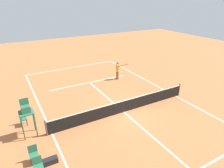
# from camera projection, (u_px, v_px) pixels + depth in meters

# --- Properties ---
(ground_plane) EXTENTS (60.00, 60.00, 0.00)m
(ground_plane) POSITION_uv_depth(u_px,v_px,m) (124.00, 112.00, 14.57)
(ground_plane) COLOR #C66B3D
(court_lines) EXTENTS (10.48, 22.90, 0.01)m
(court_lines) POSITION_uv_depth(u_px,v_px,m) (124.00, 112.00, 14.57)
(court_lines) COLOR white
(court_lines) RESTS_ON ground
(tennis_net) EXTENTS (11.08, 0.10, 1.07)m
(tennis_net) POSITION_uv_depth(u_px,v_px,m) (124.00, 106.00, 14.37)
(tennis_net) COLOR #4C4C51
(tennis_net) RESTS_ON ground
(player_serving) EXTENTS (1.34, 0.46, 1.82)m
(player_serving) POSITION_uv_depth(u_px,v_px,m) (118.00, 69.00, 19.94)
(player_serving) COLOR brown
(player_serving) RESTS_ON ground
(tennis_ball) EXTENTS (0.07, 0.07, 0.07)m
(tennis_ball) POSITION_uv_depth(u_px,v_px,m) (110.00, 86.00, 18.77)
(tennis_ball) COLOR #CCE033
(tennis_ball) RESTS_ON ground
(umpire_chair) EXTENTS (0.80, 0.80, 2.41)m
(umpire_chair) POSITION_uv_depth(u_px,v_px,m) (26.00, 112.00, 11.54)
(umpire_chair) COLOR #2D6B4C
(umpire_chair) RESTS_ON ground
(courtside_chair_near) EXTENTS (0.44, 0.46, 0.95)m
(courtside_chair_near) POSITION_uv_depth(u_px,v_px,m) (38.00, 165.00, 9.28)
(courtside_chair_near) COLOR #262626
(courtside_chair_near) RESTS_ON ground
(courtside_chair_mid) EXTENTS (0.44, 0.46, 0.95)m
(courtside_chair_mid) POSITION_uv_depth(u_px,v_px,m) (23.00, 118.00, 12.93)
(courtside_chair_mid) COLOR #262626
(courtside_chair_mid) RESTS_ON ground
(courtside_chair_far) EXTENTS (0.44, 0.46, 0.95)m
(courtside_chair_far) POSITION_uv_depth(u_px,v_px,m) (33.00, 153.00, 9.98)
(courtside_chair_far) COLOR #262626
(courtside_chair_far) RESTS_ON ground
(equipment_bag) EXTENTS (0.76, 0.32, 0.30)m
(equipment_bag) POSITION_uv_depth(u_px,v_px,m) (50.00, 161.00, 10.03)
(equipment_bag) COLOR black
(equipment_bag) RESTS_ON ground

